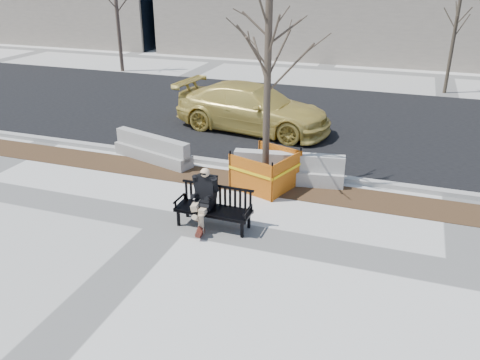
% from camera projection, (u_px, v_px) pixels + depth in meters
% --- Properties ---
extents(ground, '(120.00, 120.00, 0.00)m').
position_uv_depth(ground, '(171.00, 222.00, 10.91)').
color(ground, beige).
rests_on(ground, ground).
extents(mulch_strip, '(40.00, 1.20, 0.02)m').
position_uv_depth(mulch_strip, '(215.00, 178.00, 13.15)').
color(mulch_strip, '#47301C').
rests_on(mulch_strip, ground).
extents(asphalt_street, '(60.00, 10.40, 0.01)m').
position_uv_depth(asphalt_street, '(277.00, 116.00, 18.50)').
color(asphalt_street, black).
rests_on(asphalt_street, ground).
extents(curb, '(60.00, 0.25, 0.12)m').
position_uv_depth(curb, '(228.00, 164.00, 13.95)').
color(curb, '#9E9B93').
rests_on(curb, ground).
extents(bench, '(1.71, 0.63, 0.91)m').
position_uv_depth(bench, '(214.00, 226.00, 10.74)').
color(bench, black).
rests_on(bench, ground).
extents(seated_man, '(0.57, 0.94, 1.30)m').
position_uv_depth(seated_man, '(205.00, 224.00, 10.85)').
color(seated_man, black).
rests_on(seated_man, ground).
extents(tree_fence, '(2.59, 2.59, 5.10)m').
position_uv_depth(tree_fence, '(265.00, 186.00, 12.68)').
color(tree_fence, orange).
rests_on(tree_fence, ground).
extents(sedan, '(5.61, 2.84, 1.56)m').
position_uv_depth(sedan, '(253.00, 130.00, 16.98)').
color(sedan, gold).
rests_on(sedan, ground).
extents(jersey_barrier_left, '(2.72, 1.28, 0.77)m').
position_uv_depth(jersey_barrier_left, '(153.00, 160.00, 14.36)').
color(jersey_barrier_left, gray).
rests_on(jersey_barrier_left, ground).
extents(jersey_barrier_right, '(2.91, 1.01, 0.82)m').
position_uv_depth(jersey_barrier_right, '(288.00, 182.00, 12.92)').
color(jersey_barrier_right, '#A8A59D').
rests_on(jersey_barrier_right, ground).
extents(far_tree_left, '(2.16, 2.16, 5.73)m').
position_uv_depth(far_tree_left, '(123.00, 71.00, 26.28)').
color(far_tree_left, '#4F3E33').
rests_on(far_tree_left, ground).
extents(far_tree_right, '(2.14, 2.14, 4.62)m').
position_uv_depth(far_tree_right, '(444.00, 93.00, 21.84)').
color(far_tree_right, '#453A2C').
rests_on(far_tree_right, ground).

